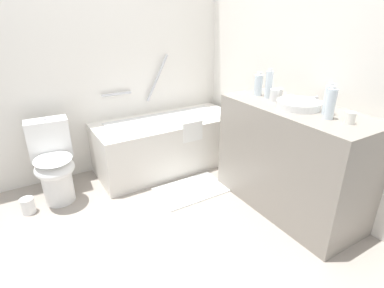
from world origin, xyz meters
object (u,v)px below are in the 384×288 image
at_px(water_bottle_2, 331,104).
at_px(toilet_paper_roll, 28,206).
at_px(drinking_glass_2, 274,95).
at_px(water_bottle_3, 258,85).
at_px(drinking_glass_0, 350,118).
at_px(bath_mat, 191,190).
at_px(water_bottle_0, 269,84).
at_px(bathtub, 168,141).
at_px(drinking_glass_1, 278,94).
at_px(sink_basin, 299,104).
at_px(toilet, 54,163).
at_px(sink_faucet, 315,100).
at_px(water_bottle_1, 329,100).

relative_size(water_bottle_2, toilet_paper_roll, 1.67).
distance_m(water_bottle_2, drinking_glass_2, 0.52).
distance_m(water_bottle_3, drinking_glass_0, 0.87).
distance_m(drinking_glass_0, bath_mat, 1.52).
bearing_deg(water_bottle_0, bathtub, 120.91).
distance_m(water_bottle_0, water_bottle_3, 0.11).
bearing_deg(water_bottle_3, drinking_glass_1, -69.35).
distance_m(sink_basin, bath_mat, 1.26).
height_order(toilet, bath_mat, toilet).
distance_m(sink_faucet, water_bottle_3, 0.49).
bearing_deg(sink_basin, toilet_paper_roll, 151.42).
relative_size(toilet, bath_mat, 1.11).
distance_m(sink_basin, drinking_glass_2, 0.24).
relative_size(water_bottle_0, water_bottle_1, 1.09).
bearing_deg(drinking_glass_2, sink_faucet, -48.20).
relative_size(sink_faucet, drinking_glass_0, 1.95).
bearing_deg(toilet_paper_roll, water_bottle_2, -35.05).
bearing_deg(water_bottle_0, drinking_glass_0, -89.80).
xyz_separation_m(sink_faucet, water_bottle_1, (-0.14, -0.21, 0.08)).
bearing_deg(drinking_glass_0, water_bottle_3, 90.95).
bearing_deg(drinking_glass_2, water_bottle_2, -90.84).
distance_m(bathtub, water_bottle_1, 1.69).
bearing_deg(drinking_glass_0, toilet_paper_roll, 142.78).
bearing_deg(drinking_glass_1, water_bottle_3, 110.65).
height_order(sink_faucet, drinking_glass_2, drinking_glass_2).
bearing_deg(bath_mat, drinking_glass_1, -30.56).
bearing_deg(toilet, drinking_glass_1, 67.33).
bearing_deg(drinking_glass_2, water_bottle_0, 76.09).
xyz_separation_m(water_bottle_0, drinking_glass_2, (-0.02, -0.10, -0.07)).
height_order(sink_faucet, water_bottle_1, water_bottle_1).
distance_m(water_bottle_0, toilet_paper_roll, 2.27).
distance_m(water_bottle_0, water_bottle_1, 0.55).
relative_size(bathtub, drinking_glass_2, 15.07).
distance_m(drinking_glass_2, bath_mat, 1.16).
relative_size(toilet, water_bottle_2, 3.17).
bearing_deg(water_bottle_0, drinking_glass_2, -103.91).
height_order(water_bottle_2, drinking_glass_1, water_bottle_2).
relative_size(sink_faucet, water_bottle_1, 0.67).
distance_m(sink_faucet, bath_mat, 1.35).
bearing_deg(water_bottle_3, bathtub, 123.84).
distance_m(bathtub, water_bottle_2, 1.73).
bearing_deg(water_bottle_3, drinking_glass_0, -89.05).
relative_size(bathtub, drinking_glass_0, 19.27).
xyz_separation_m(sink_basin, water_bottle_2, (-0.03, -0.28, 0.08)).
relative_size(sink_basin, water_bottle_0, 1.34).
xyz_separation_m(sink_faucet, bath_mat, (-0.76, 0.64, -0.92)).
xyz_separation_m(sink_faucet, drinking_glass_1, (-0.13, 0.27, 0.01)).
xyz_separation_m(water_bottle_1, drinking_glass_0, (-0.04, -0.21, -0.07)).
xyz_separation_m(drinking_glass_1, toilet_paper_roll, (-1.99, 0.78, -0.87)).
xyz_separation_m(sink_faucet, water_bottle_2, (-0.22, -0.28, 0.08)).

